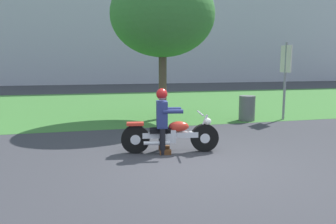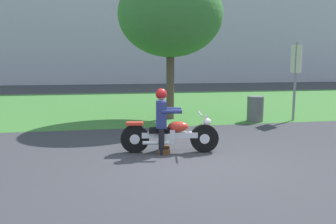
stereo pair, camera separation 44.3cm
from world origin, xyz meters
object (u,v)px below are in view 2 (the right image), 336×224
at_px(rider_lead, 162,115).
at_px(tree_roadside, 170,15).
at_px(trash_can, 255,109).
at_px(sign_banner, 296,69).
at_px(motorcycle_lead, 170,135).

relative_size(rider_lead, tree_roadside, 0.28).
xyz_separation_m(tree_roadside, trash_can, (2.66, -1.03, -3.07)).
bearing_deg(sign_banner, motorcycle_lead, -146.99).
height_order(tree_roadside, trash_can, tree_roadside).
xyz_separation_m(motorcycle_lead, sign_banner, (4.81, 3.13, 1.35)).
xyz_separation_m(rider_lead, sign_banner, (4.98, 3.10, 0.92)).
relative_size(motorcycle_lead, trash_can, 2.51).
bearing_deg(rider_lead, sign_banner, 41.08).
height_order(motorcycle_lead, tree_roadside, tree_roadside).
distance_m(rider_lead, sign_banner, 5.94).
xyz_separation_m(tree_roadside, sign_banner, (3.97, -1.15, -1.76)).
bearing_deg(motorcycle_lead, rider_lead, 179.12).
xyz_separation_m(rider_lead, tree_roadside, (1.00, 4.24, 2.68)).
relative_size(motorcycle_lead, tree_roadside, 0.43).
bearing_deg(motorcycle_lead, sign_banner, 42.21).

